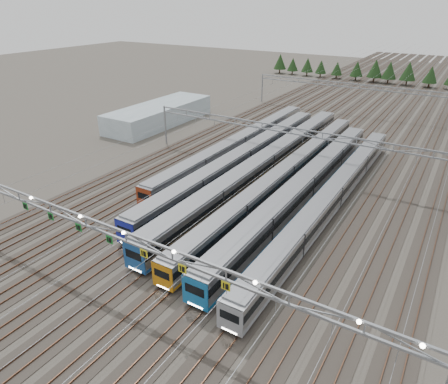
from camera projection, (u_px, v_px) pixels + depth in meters
The scene contains 13 objects.
ground at pixel (134, 297), 41.25m from camera, with size 400.00×400.00×0.00m, color #47423A.
track_bed at pixel (370, 98), 117.22m from camera, with size 54.00×260.00×5.42m.
train_a at pixel (239, 145), 77.71m from camera, with size 2.86×55.06×3.73m.
train_b at pixel (243, 159), 70.50m from camera, with size 3.01×58.73×3.93m.
train_c at pixel (266, 164), 68.28m from camera, with size 3.08×64.98×4.01m.
train_d at pixel (286, 174), 65.02m from camera, with size 2.70×63.06×3.51m.
train_e at pixel (304, 187), 60.05m from camera, with size 3.04×56.97×3.96m.
train_f at pixel (332, 196), 57.73m from camera, with size 2.73×58.27×3.56m.
gantry_near at pixel (125, 239), 38.08m from camera, with size 56.36×0.61×8.08m.
gantry_mid at pixel (291, 136), 69.10m from camera, with size 56.36×0.36×8.00m.
gantry_far at pixel (359, 90), 103.58m from camera, with size 56.36×0.36×8.00m.
west_shed at pixel (160, 114), 97.55m from camera, with size 10.00×30.00×4.60m, color #99AFB6.
treeline at pixel (410, 73), 139.16m from camera, with size 106.40×5.60×7.02m.
Camera 1 is at (24.93, -22.65, 27.80)m, focal length 32.00 mm.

